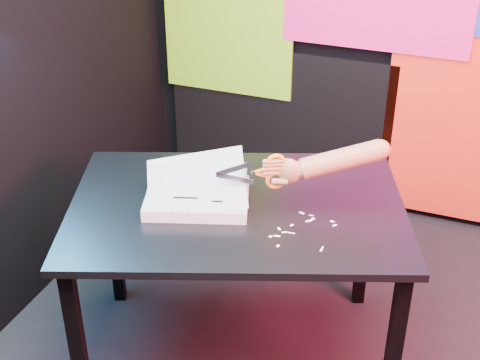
% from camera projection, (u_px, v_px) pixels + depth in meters
% --- Properties ---
extents(room, '(3.01, 3.01, 2.71)m').
position_uv_depth(room, '(372.00, 80.00, 1.96)').
color(room, black).
rests_on(room, ground).
extents(backdrop, '(2.88, 0.05, 2.08)m').
position_uv_depth(backdrop, '(435.00, 55.00, 3.32)').
color(backdrop, red).
rests_on(backdrop, ground).
extents(work_table, '(1.46, 1.21, 0.75)m').
position_uv_depth(work_table, '(237.00, 223.00, 2.53)').
color(work_table, black).
rests_on(work_table, ground).
extents(printout_stack, '(0.46, 0.38, 0.20)m').
position_uv_depth(printout_stack, '(197.00, 197.00, 2.49)').
color(printout_stack, silver).
rests_on(printout_stack, work_table).
extents(scissors, '(0.23, 0.12, 0.14)m').
position_uv_depth(scissors, '(271.00, 172.00, 2.42)').
color(scissors, '#A4A6B6').
rests_on(scissors, printout_stack).
extents(hand_forearm, '(0.41, 0.24, 0.16)m').
position_uv_depth(hand_forearm, '(332.00, 161.00, 2.42)').
color(hand_forearm, '#9B5239').
rests_on(hand_forearm, work_table).
extents(paper_clippings, '(0.20, 0.24, 0.00)m').
position_uv_depth(paper_clippings, '(301.00, 228.00, 2.35)').
color(paper_clippings, white).
rests_on(paper_clippings, work_table).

